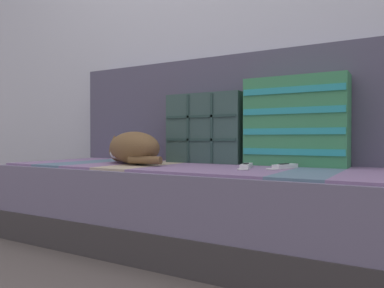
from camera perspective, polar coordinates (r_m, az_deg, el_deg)
The scene contains 9 objects.
ground_plane at distance 1.71m, azimuth -2.98°, elevation -16.18°, with size 14.00×14.00×0.00m, color #564C47.
wall_behind at distance 2.27m, azimuth 5.52°, elevation 20.07°, with size 6.00×0.06×2.50m.
couch at distance 1.80m, azimuth -0.24°, elevation -9.26°, with size 1.86×0.79×0.38m.
sofa_backrest at distance 2.06m, azimuth 4.34°, elevation 5.17°, with size 1.82×0.14×0.56m.
throw_pillow_quilted at distance 1.93m, azimuth 2.12°, elevation 2.40°, with size 0.41×0.14×0.35m.
throw_pillow_striped at distance 1.76m, azimuth 15.46°, elevation 3.33°, with size 0.46×0.14×0.40m.
sleeping_cat at distance 1.87m, azimuth -9.19°, elevation -0.67°, with size 0.43×0.33×0.16m.
game_remote_near at distance 1.59m, azimuth 8.23°, elevation -3.35°, with size 0.09×0.21×0.02m.
game_remote_far at distance 1.60m, azimuth 13.86°, elevation -3.35°, with size 0.10×0.19×0.02m.
Camera 1 is at (0.89, -1.37, 0.50)m, focal length 35.00 mm.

